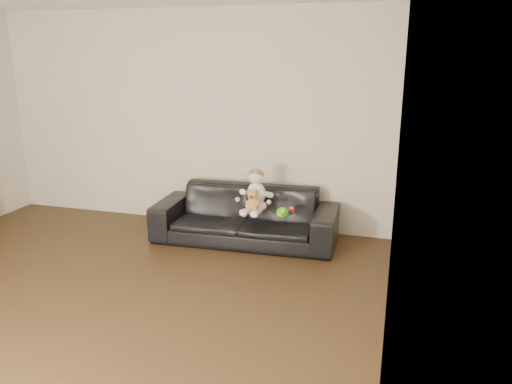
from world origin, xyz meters
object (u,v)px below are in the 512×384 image
(baby, at_px, (256,193))
(toy_green, at_px, (282,213))
(teddy_bear, at_px, (253,200))
(sofa, at_px, (245,215))
(toy_blue_disc, at_px, (287,215))
(toy_rattle, at_px, (292,211))

(baby, relative_size, toy_green, 2.98)
(teddy_bear, bearing_deg, toy_green, 21.74)
(sofa, xyz_separation_m, toy_blue_disc, (0.52, -0.15, 0.10))
(toy_green, bearing_deg, sofa, 154.33)
(baby, bearing_deg, sofa, 158.96)
(sofa, distance_m, toy_blue_disc, 0.55)
(baby, bearing_deg, toy_green, -5.34)
(sofa, xyz_separation_m, toy_green, (0.49, -0.23, 0.15))
(sofa, relative_size, toy_rattle, 27.94)
(sofa, bearing_deg, toy_rattle, -12.23)
(toy_green, bearing_deg, toy_blue_disc, 71.39)
(toy_rattle, bearing_deg, toy_blue_disc, -131.10)
(baby, xyz_separation_m, teddy_bear, (0.01, -0.15, -0.04))
(sofa, relative_size, teddy_bear, 8.63)
(baby, relative_size, toy_rattle, 6.45)
(teddy_bear, bearing_deg, sofa, 140.24)
(toy_rattle, bearing_deg, sofa, 169.99)
(baby, bearing_deg, toy_rattle, 16.79)
(toy_blue_disc, bearing_deg, toy_green, -108.61)
(sofa, bearing_deg, toy_blue_disc, -17.91)
(baby, distance_m, teddy_bear, 0.15)
(baby, bearing_deg, teddy_bear, -71.25)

